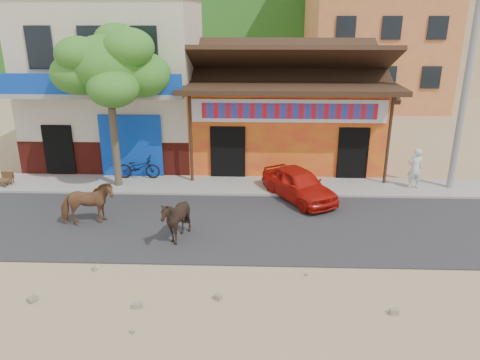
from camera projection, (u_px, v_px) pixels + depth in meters
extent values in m
plane|color=#9E825B|center=(228.00, 266.00, 12.68)|extent=(120.00, 120.00, 0.00)
cube|color=#28282B|center=(232.00, 226.00, 15.02)|extent=(60.00, 5.00, 0.04)
cube|color=gray|center=(237.00, 186.00, 18.29)|extent=(60.00, 2.00, 0.12)
cube|color=orange|center=(284.00, 120.00, 21.38)|extent=(8.00, 6.00, 3.60)
cube|color=beige|center=(119.00, 82.00, 21.05)|extent=(7.00, 6.00, 7.00)
cube|color=#CC723F|center=(375.00, 18.00, 32.85)|extent=(9.00, 9.00, 12.00)
cube|color=tan|center=(467.00, 30.00, 38.53)|extent=(8.00, 8.00, 10.00)
cylinder|color=gray|center=(467.00, 82.00, 16.63)|extent=(0.24, 0.24, 8.00)
imported|color=brown|center=(87.00, 204.00, 14.85)|extent=(1.82, 1.24, 1.41)
imported|color=black|center=(176.00, 219.00, 13.76)|extent=(1.67, 1.62, 1.40)
imported|color=red|center=(299.00, 184.00, 16.90)|extent=(2.90, 3.60, 1.15)
imported|color=black|center=(138.00, 167.00, 18.82)|extent=(1.75, 0.66, 0.91)
imported|color=white|center=(415.00, 168.00, 17.69)|extent=(0.57, 0.37, 1.56)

